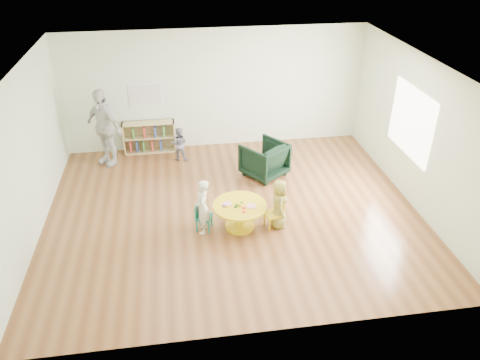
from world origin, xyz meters
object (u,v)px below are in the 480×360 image
at_px(child_right, 279,204).
at_px(toddler, 179,144).
at_px(armchair, 264,159).
at_px(bookshelf, 149,137).
at_px(kid_chair_right, 275,213).
at_px(child_left, 203,207).
at_px(kid_chair_left, 202,216).
at_px(activity_table, 240,212).
at_px(adult_caretaker, 104,127).

bearing_deg(child_right, toddler, 35.06).
xyz_separation_m(armchair, child_right, (-0.11, -1.89, 0.09)).
bearing_deg(toddler, bookshelf, -22.61).
distance_m(kid_chair_right, child_left, 1.31).
distance_m(kid_chair_left, kid_chair_right, 1.32).
bearing_deg(activity_table, kid_chair_left, 174.88).
xyz_separation_m(child_left, toddler, (-0.31, 2.86, -0.12)).
bearing_deg(armchair, kid_chair_left, 14.01).
bearing_deg(kid_chair_right, child_right, -94.79).
bearing_deg(toddler, child_left, 112.22).
xyz_separation_m(child_right, adult_caretaker, (-3.28, 2.99, 0.41)).
relative_size(child_left, child_right, 1.10).
height_order(kid_chair_right, child_left, child_left).
bearing_deg(adult_caretaker, child_right, 0.76).
bearing_deg(child_right, child_left, 93.65).
bearing_deg(child_left, adult_caretaker, -138.73).
bearing_deg(toddler, kid_chair_left, 112.09).
distance_m(bookshelf, child_right, 4.18).
bearing_deg(kid_chair_right, toddler, 16.39).
bearing_deg(kid_chair_left, armchair, 159.28).
distance_m(child_right, toddler, 3.34).
distance_m(activity_table, kid_chair_left, 0.68).
xyz_separation_m(kid_chair_right, child_right, (0.07, 0.01, 0.18)).
bearing_deg(toddler, activity_table, 124.92).
bearing_deg(adult_caretaker, bookshelf, 69.75).
bearing_deg(child_right, adult_caretaker, 52.74).
bearing_deg(armchair, toddler, -65.54).
distance_m(activity_table, adult_caretaker, 3.95).
relative_size(child_left, toddler, 1.29).
xyz_separation_m(kid_chair_right, adult_caretaker, (-3.22, 2.99, 0.58)).
distance_m(activity_table, child_left, 0.69).
relative_size(activity_table, armchair, 1.16).
relative_size(armchair, toddler, 1.05).
distance_m(activity_table, child_right, 0.72).
bearing_deg(adult_caretaker, armchair, 25.15).
bearing_deg(child_right, bookshelf, 39.51).
height_order(bookshelf, adult_caretaker, adult_caretaker).
relative_size(activity_table, child_right, 1.03).
relative_size(kid_chair_right, child_right, 0.58).
relative_size(child_right, adult_caretaker, 0.54).
bearing_deg(kid_chair_right, child_left, 75.59).
height_order(child_right, adult_caretaker, adult_caretaker).
bearing_deg(kid_chair_left, kid_chair_right, 103.84).
bearing_deg(child_left, kid_chair_left, -161.07).
relative_size(kid_chair_right, child_left, 0.53).
distance_m(kid_chair_left, child_right, 1.40).
relative_size(toddler, adult_caretaker, 0.45).
xyz_separation_m(activity_table, toddler, (-0.97, 2.84, 0.06)).
relative_size(activity_table, toddler, 1.21).
height_order(kid_chair_left, toddler, toddler).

